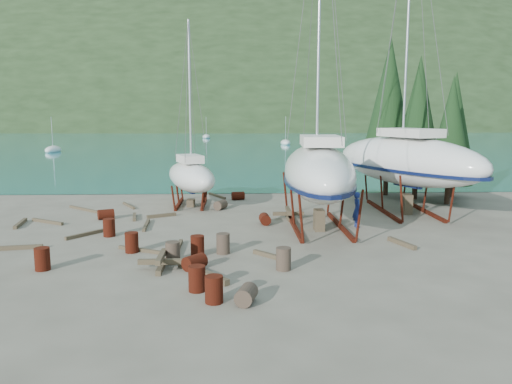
{
  "coord_description": "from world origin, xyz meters",
  "views": [
    {
      "loc": [
        -0.19,
        -22.55,
        5.89
      ],
      "look_at": [
        0.83,
        3.0,
        1.97
      ],
      "focal_mm": 35.0,
      "sensor_mm": 36.0,
      "label": 1
    }
  ],
  "objects_px": {
    "large_sailboat_far": "(405,160)",
    "worker": "(357,210)",
    "small_sailboat_shore": "(191,176)",
    "large_sailboat_near": "(318,171)"
  },
  "relations": [
    {
      "from": "large_sailboat_far",
      "to": "worker",
      "type": "bearing_deg",
      "value": -155.8
    },
    {
      "from": "large_sailboat_far",
      "to": "worker",
      "type": "xyz_separation_m",
      "value": [
        -3.89,
        -4.1,
        -2.26
      ]
    },
    {
      "from": "large_sailboat_far",
      "to": "large_sailboat_near",
      "type": "bearing_deg",
      "value": -167.52
    },
    {
      "from": "small_sailboat_shore",
      "to": "worker",
      "type": "relative_size",
      "value": 6.27
    },
    {
      "from": "large_sailboat_near",
      "to": "small_sailboat_shore",
      "type": "xyz_separation_m",
      "value": [
        -7.26,
        6.98,
        -1.07
      ]
    },
    {
      "from": "large_sailboat_far",
      "to": "small_sailboat_shore",
      "type": "bearing_deg",
      "value": 145.81
    },
    {
      "from": "large_sailboat_near",
      "to": "worker",
      "type": "distance_m",
      "value": 2.99
    },
    {
      "from": "large_sailboat_near",
      "to": "large_sailboat_far",
      "type": "height_order",
      "value": "large_sailboat_far"
    },
    {
      "from": "small_sailboat_shore",
      "to": "large_sailboat_far",
      "type": "bearing_deg",
      "value": -32.29
    },
    {
      "from": "large_sailboat_far",
      "to": "small_sailboat_shore",
      "type": "relative_size",
      "value": 1.65
    }
  ]
}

